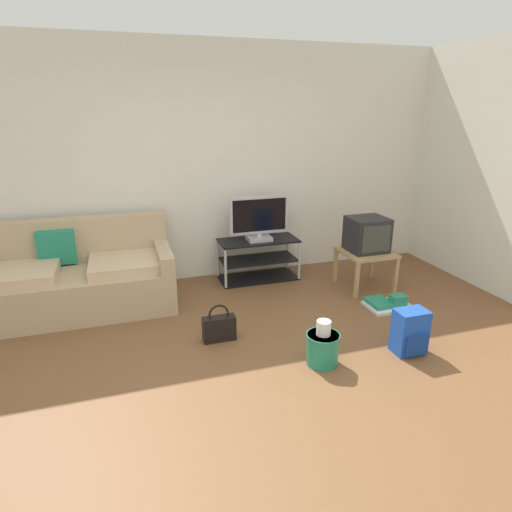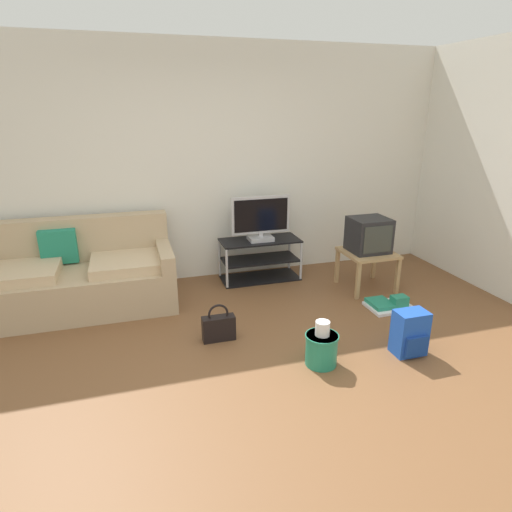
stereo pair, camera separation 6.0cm
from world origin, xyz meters
name	(u,v)px [view 2 (the right image)]	position (x,y,z in m)	size (l,w,h in m)	color
ground_plane	(261,390)	(0.00, 0.00, -0.01)	(9.00, 9.80, 0.02)	brown
wall_back	(198,165)	(0.00, 2.45, 1.35)	(9.00, 0.10, 2.70)	silver
couch	(78,277)	(-1.39, 1.91, 0.33)	(1.92, 0.91, 0.89)	tan
tv_stand	(260,259)	(0.64, 2.11, 0.25)	(0.94, 0.42, 0.49)	black
flat_tv	(261,219)	(0.64, 2.09, 0.75)	(0.70, 0.22, 0.53)	#B2B2B7
side_table	(368,257)	(1.73, 1.48, 0.38)	(0.55, 0.55, 0.44)	tan
crt_tv	(369,235)	(1.73, 1.50, 0.63)	(0.42, 0.39, 0.38)	#232326
backpack	(410,333)	(1.35, 0.12, 0.19)	(0.27, 0.26, 0.39)	blue
handbag	(219,327)	(-0.15, 0.80, 0.13)	(0.29, 0.11, 0.35)	black
cleaning_bucket	(321,347)	(0.57, 0.18, 0.16)	(0.27, 0.27, 0.38)	#238466
floor_tray	(389,304)	(1.69, 0.93, 0.04)	(0.46, 0.34, 0.14)	silver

